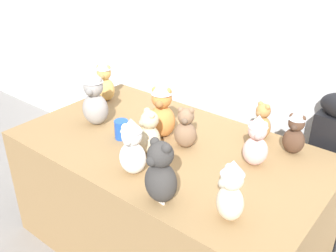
% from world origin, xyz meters
% --- Properties ---
extents(wall_back, '(7.00, 0.08, 2.60)m').
position_xyz_m(wall_back, '(0.00, 1.00, 1.30)').
color(wall_back, silver).
rests_on(wall_back, ground_plane).
extents(display_table, '(1.72, 1.00, 0.73)m').
position_xyz_m(display_table, '(0.00, 0.25, 0.37)').
color(display_table, olive).
rests_on(display_table, ground_plane).
extents(instrument_case, '(0.29, 0.14, 1.02)m').
position_xyz_m(instrument_case, '(0.72, 0.88, 0.52)').
color(instrument_case, black).
rests_on(instrument_case, ground_plane).
extents(teddy_bear_cocoa, '(0.12, 0.11, 0.26)m').
position_xyz_m(teddy_bear_cocoa, '(0.57, 0.61, 0.86)').
color(teddy_bear_cocoa, '#4C3323').
rests_on(teddy_bear_cocoa, display_table).
extents(teddy_bear_sand, '(0.16, 0.15, 0.25)m').
position_xyz_m(teddy_bear_sand, '(-0.03, 0.13, 0.85)').
color(teddy_bear_sand, '#CCB78E').
rests_on(teddy_bear_sand, display_table).
extents(teddy_bear_honey, '(0.17, 0.16, 0.29)m').
position_xyz_m(teddy_bear_honey, '(-0.72, 0.46, 0.88)').
color(teddy_bear_honey, tan).
rests_on(teddy_bear_honey, display_table).
extents(teddy_bear_ash, '(0.20, 0.18, 0.35)m').
position_xyz_m(teddy_bear_ash, '(-0.50, 0.18, 0.91)').
color(teddy_bear_ash, gray).
rests_on(teddy_bear_ash, display_table).
extents(teddy_bear_blush, '(0.16, 0.15, 0.28)m').
position_xyz_m(teddy_bear_blush, '(0.46, 0.38, 0.87)').
color(teddy_bear_blush, beige).
rests_on(teddy_bear_blush, display_table).
extents(teddy_bear_charcoal, '(0.17, 0.15, 0.30)m').
position_xyz_m(teddy_bear_charcoal, '(0.27, -0.14, 0.87)').
color(teddy_bear_charcoal, '#383533').
rests_on(teddy_bear_charcoal, display_table).
extents(teddy_bear_caramel, '(0.13, 0.12, 0.22)m').
position_xyz_m(teddy_bear_caramel, '(0.36, 0.65, 0.84)').
color(teddy_bear_caramel, '#B27A42').
rests_on(teddy_bear_caramel, display_table).
extents(teddy_bear_ginger, '(0.19, 0.18, 0.34)m').
position_xyz_m(teddy_bear_ginger, '(-0.09, 0.31, 0.90)').
color(teddy_bear_ginger, '#D17F3D').
rests_on(teddy_bear_ginger, display_table).
extents(teddy_bear_mocha, '(0.15, 0.15, 0.24)m').
position_xyz_m(teddy_bear_mocha, '(0.08, 0.30, 0.84)').
color(teddy_bear_mocha, '#7F6047').
rests_on(teddy_bear_mocha, display_table).
extents(teddy_bear_cream, '(0.16, 0.16, 0.28)m').
position_xyz_m(teddy_bear_cream, '(0.57, -0.06, 0.87)').
color(teddy_bear_cream, beige).
rests_on(teddy_bear_cream, display_table).
extents(teddy_bear_snow, '(0.16, 0.15, 0.30)m').
position_xyz_m(teddy_bear_snow, '(0.03, -0.06, 0.88)').
color(teddy_bear_snow, white).
rests_on(teddy_bear_snow, display_table).
extents(party_cup_blue, '(0.08, 0.08, 0.11)m').
position_xyz_m(party_cup_blue, '(-0.26, 0.15, 0.79)').
color(party_cup_blue, blue).
rests_on(party_cup_blue, display_table).
extents(name_card_front_left, '(0.07, 0.02, 0.05)m').
position_xyz_m(name_card_front_left, '(0.27, -0.16, 0.76)').
color(name_card_front_left, white).
rests_on(name_card_front_left, display_table).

